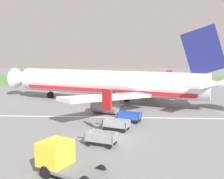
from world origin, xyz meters
TOP-DOWN VIEW (x-y plane):
  - ground_plane at (0.00, 0.00)m, footprint 220.00×220.00m
  - grass_strip at (0.00, 50.60)m, footprint 220.00×28.00m
  - apron_stripe at (0.00, 7.51)m, footprint 120.00×0.36m
  - airplane at (-0.83, 16.30)m, footprint 36.46×29.68m
  - baggage_cart_nearest at (-0.84, -2.02)m, footprint 3.60×2.11m
  - baggage_cart_second_in_row at (0.26, 2.25)m, footprint 3.59×2.17m
  - baggage_cart_third_in_row at (1.59, 5.47)m, footprint 3.60×2.14m
  - service_truck_beside_carts at (-2.82, -7.39)m, footprint 4.76×3.69m

SIDE VIEW (x-z plane):
  - ground_plane at x=0.00m, z-range 0.00..0.00m
  - apron_stripe at x=0.00m, z-range 0.00..0.01m
  - grass_strip at x=0.00m, z-range 0.00..0.06m
  - baggage_cart_nearest at x=-0.84m, z-range 0.07..1.14m
  - baggage_cart_second_in_row at x=0.26m, z-range 0.07..1.14m
  - baggage_cart_third_in_row at x=1.59m, z-range 0.07..1.14m
  - service_truck_beside_carts at x=-2.82m, z-range 0.05..2.15m
  - airplane at x=-0.83m, z-range -2.62..8.72m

